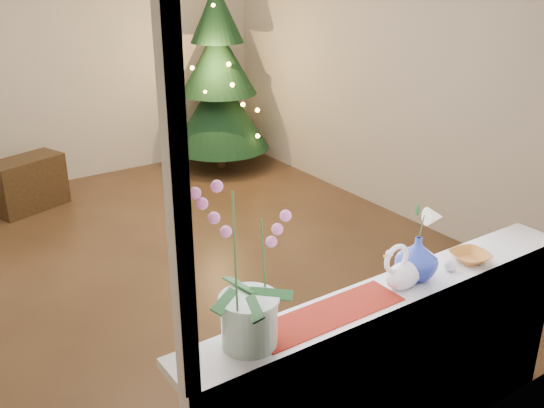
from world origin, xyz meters
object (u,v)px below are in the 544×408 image
(orchid_pot, at_px, (248,265))
(amber_dish, at_px, (470,257))
(blue_vase, at_px, (417,255))
(swan, at_px, (404,266))
(xmas_tree, at_px, (219,79))
(paperweight, at_px, (451,265))
(side_table, at_px, (28,184))

(orchid_pot, height_order, amber_dish, orchid_pot)
(amber_dish, bearing_deg, blue_vase, 174.10)
(swan, relative_size, xmas_tree, 0.12)
(orchid_pot, distance_m, paperweight, 1.15)
(blue_vase, height_order, paperweight, blue_vase)
(blue_vase, height_order, xmas_tree, xmas_tree)
(xmas_tree, bearing_deg, side_table, -178.41)
(orchid_pot, height_order, xmas_tree, xmas_tree)
(paperweight, distance_m, amber_dish, 0.16)
(swan, height_order, paperweight, swan)
(swan, height_order, side_table, swan)
(blue_vase, relative_size, paperweight, 3.67)
(swan, relative_size, side_table, 0.37)
(amber_dish, relative_size, xmas_tree, 0.08)
(side_table, bearing_deg, amber_dish, -94.70)
(orchid_pot, distance_m, blue_vase, 0.94)
(orchid_pot, xyz_separation_m, xmas_tree, (2.33, 4.31, -0.23))
(orchid_pot, bearing_deg, xmas_tree, 61.65)
(paperweight, bearing_deg, blue_vase, 165.46)
(swan, bearing_deg, orchid_pot, 173.94)
(blue_vase, height_order, side_table, blue_vase)
(paperweight, bearing_deg, xmas_tree, 74.34)
(blue_vase, xyz_separation_m, amber_dish, (0.35, -0.04, -0.10))
(swan, bearing_deg, side_table, 94.64)
(orchid_pot, bearing_deg, side_table, 88.34)
(paperweight, xyz_separation_m, side_table, (-0.98, 4.29, -0.69))
(paperweight, distance_m, xmas_tree, 4.52)
(blue_vase, bearing_deg, paperweight, -14.54)
(blue_vase, distance_m, paperweight, 0.21)
(paperweight, xyz_separation_m, xmas_tree, (1.22, 4.35, 0.08))
(swan, bearing_deg, blue_vase, 9.82)
(swan, bearing_deg, paperweight, -8.27)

